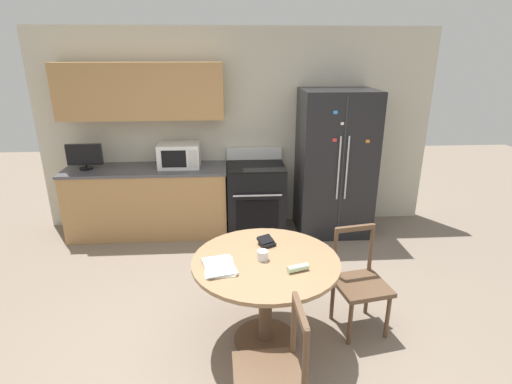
# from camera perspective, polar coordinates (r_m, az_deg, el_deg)

# --- Properties ---
(ground_plane) EXTENTS (14.00, 14.00, 0.00)m
(ground_plane) POSITION_cam_1_polar(r_m,az_deg,el_deg) (3.54, -1.20, -21.27)
(ground_plane) COLOR gray
(back_wall) EXTENTS (5.20, 0.44, 2.60)m
(back_wall) POSITION_cam_1_polar(r_m,az_deg,el_deg) (5.34, -5.95, 10.09)
(back_wall) COLOR beige
(back_wall) RESTS_ON ground_plane
(kitchen_counter) EXTENTS (2.05, 0.64, 0.90)m
(kitchen_counter) POSITION_cam_1_polar(r_m,az_deg,el_deg) (5.41, -15.05, -1.23)
(kitchen_counter) COLOR #AD7F4C
(kitchen_counter) RESTS_ON ground_plane
(refrigerator) EXTENTS (0.93, 0.75, 1.87)m
(refrigerator) POSITION_cam_1_polar(r_m,az_deg,el_deg) (5.26, 11.17, 4.01)
(refrigerator) COLOR black
(refrigerator) RESTS_ON ground_plane
(oven_range) EXTENTS (0.74, 0.68, 1.08)m
(oven_range) POSITION_cam_1_polar(r_m,az_deg,el_deg) (5.28, -0.05, -0.84)
(oven_range) COLOR black
(oven_range) RESTS_ON ground_plane
(microwave) EXTENTS (0.52, 0.39, 0.30)m
(microwave) POSITION_cam_1_polar(r_m,az_deg,el_deg) (5.20, -10.88, 5.21)
(microwave) COLOR white
(microwave) RESTS_ON kitchen_counter
(countertop_tv) EXTENTS (0.43, 0.16, 0.32)m
(countertop_tv) POSITION_cam_1_polar(r_m,az_deg,el_deg) (5.42, -23.30, 4.80)
(countertop_tv) COLOR black
(countertop_tv) RESTS_ON kitchen_counter
(dining_table) EXTENTS (1.16, 1.16, 0.77)m
(dining_table) POSITION_cam_1_polar(r_m,az_deg,el_deg) (3.25, 1.39, -12.03)
(dining_table) COLOR #997551
(dining_table) RESTS_ON ground_plane
(dining_chair_right) EXTENTS (0.49, 0.49, 0.90)m
(dining_chair_right) POSITION_cam_1_polar(r_m,az_deg,el_deg) (3.61, 14.60, -12.49)
(dining_chair_right) COLOR brown
(dining_chair_right) RESTS_ON ground_plane
(dining_chair_near) EXTENTS (0.43, 0.43, 0.90)m
(dining_chair_near) POSITION_cam_1_polar(r_m,az_deg,el_deg) (2.70, 2.34, -24.64)
(dining_chair_near) COLOR brown
(dining_chair_near) RESTS_ON ground_plane
(candle_glass) EXTENTS (0.09, 0.09, 0.08)m
(candle_glass) POSITION_cam_1_polar(r_m,az_deg,el_deg) (3.15, 0.95, -9.11)
(candle_glass) COLOR silver
(candle_glass) RESTS_ON dining_table
(folded_napkin) EXTENTS (0.17, 0.10, 0.05)m
(folded_napkin) POSITION_cam_1_polar(r_m,az_deg,el_deg) (3.02, 6.01, -10.75)
(folded_napkin) COLOR beige
(folded_napkin) RESTS_ON dining_table
(wallet) EXTENTS (0.16, 0.17, 0.07)m
(wallet) POSITION_cam_1_polar(r_m,az_deg,el_deg) (3.37, 1.49, -7.18)
(wallet) COLOR black
(wallet) RESTS_ON dining_table
(mail_stack) EXTENTS (0.28, 0.34, 0.02)m
(mail_stack) POSITION_cam_1_polar(r_m,az_deg,el_deg) (3.06, -5.26, -10.57)
(mail_stack) COLOR white
(mail_stack) RESTS_ON dining_table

